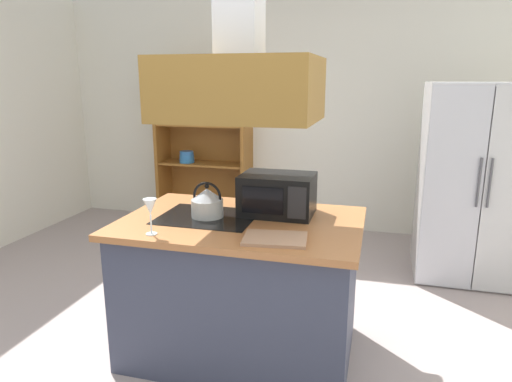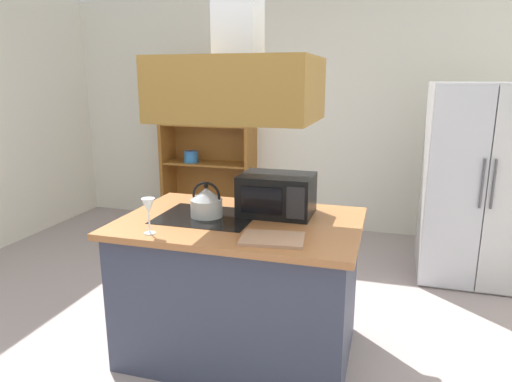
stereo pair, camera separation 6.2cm
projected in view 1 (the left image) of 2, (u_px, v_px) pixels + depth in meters
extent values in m
plane|color=#9E8F8C|center=(218.00, 367.00, 2.84)|extent=(7.80, 7.80, 0.00)
cube|color=silver|center=(304.00, 114.00, 5.33)|extent=(6.00, 0.12, 2.70)
cube|color=#363B4F|center=(242.00, 289.00, 2.93)|extent=(1.40, 0.92, 0.86)
cube|color=#A66739|center=(241.00, 223.00, 2.82)|extent=(1.48, 1.00, 0.04)
cube|color=black|center=(208.00, 217.00, 2.88)|extent=(0.60, 0.48, 0.00)
cube|color=olive|center=(240.00, 89.00, 2.63)|extent=(0.90, 0.70, 0.36)
cube|color=silver|center=(474.00, 183.00, 4.00)|extent=(0.90, 0.72, 1.72)
cube|color=#B5B7BF|center=(452.00, 191.00, 3.71)|extent=(0.44, 0.03, 1.68)
cylinder|color=#4C4C51|center=(479.00, 183.00, 3.61)|extent=(0.02, 0.02, 0.40)
cylinder|color=#4C4C51|center=(490.00, 183.00, 3.59)|extent=(0.02, 0.02, 0.40)
cube|color=#905822|center=(163.00, 147.00, 5.62)|extent=(0.04, 0.40, 1.87)
cube|color=#905822|center=(247.00, 150.00, 5.34)|extent=(0.04, 0.40, 1.87)
cube|color=#905822|center=(202.00, 69.00, 5.26)|extent=(1.12, 0.40, 0.03)
cube|color=#905822|center=(206.00, 219.00, 5.69)|extent=(1.12, 0.40, 0.08)
cube|color=#905822|center=(209.00, 146.00, 5.66)|extent=(1.12, 0.02, 1.87)
cube|color=#905822|center=(204.00, 164.00, 5.52)|extent=(1.04, 0.36, 0.02)
cube|color=#905822|center=(203.00, 125.00, 5.41)|extent=(1.04, 0.36, 0.02)
cylinder|color=#2B6BA7|center=(187.00, 160.00, 5.52)|extent=(0.18, 0.18, 0.05)
cylinder|color=#2C6BA7|center=(187.00, 157.00, 5.51)|extent=(0.17, 0.17, 0.05)
cylinder|color=#2B62A2|center=(187.00, 153.00, 5.50)|extent=(0.16, 0.16, 0.05)
cylinder|color=silver|center=(212.00, 119.00, 5.32)|extent=(0.01, 0.01, 0.12)
cone|color=silver|center=(212.00, 111.00, 5.30)|extent=(0.07, 0.07, 0.08)
cylinder|color=silver|center=(227.00, 120.00, 5.28)|extent=(0.01, 0.01, 0.12)
cone|color=silver|center=(227.00, 111.00, 5.25)|extent=(0.07, 0.07, 0.08)
cylinder|color=#B5BAB7|center=(207.00, 208.00, 2.86)|extent=(0.20, 0.20, 0.11)
cone|color=#ADB5BD|center=(207.00, 194.00, 2.84)|extent=(0.19, 0.19, 0.07)
sphere|color=black|center=(207.00, 186.00, 2.83)|extent=(0.03, 0.03, 0.03)
torus|color=black|center=(207.00, 196.00, 2.84)|extent=(0.19, 0.02, 0.19)
cube|color=tan|center=(275.00, 239.00, 2.46)|extent=(0.37, 0.28, 0.02)
cube|color=black|center=(278.00, 194.00, 2.91)|extent=(0.46, 0.34, 0.26)
cube|color=black|center=(262.00, 200.00, 2.77)|extent=(0.26, 0.01, 0.17)
cube|color=#262628|center=(297.00, 203.00, 2.71)|extent=(0.11, 0.01, 0.20)
cylinder|color=silver|center=(152.00, 234.00, 2.55)|extent=(0.06, 0.06, 0.01)
cylinder|color=silver|center=(151.00, 224.00, 2.54)|extent=(0.01, 0.01, 0.11)
cone|color=silver|center=(150.00, 207.00, 2.52)|extent=(0.08, 0.08, 0.09)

